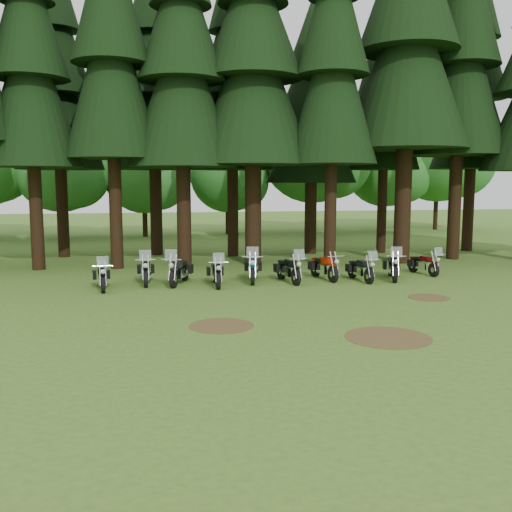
% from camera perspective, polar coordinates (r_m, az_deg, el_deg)
% --- Properties ---
extents(ground, '(120.00, 120.00, 0.00)m').
position_cam_1_polar(ground, '(18.32, 5.05, -5.01)').
color(ground, '#3D6421').
rests_on(ground, ground).
extents(pine_front_2, '(4.32, 4.32, 16.22)m').
position_cam_1_polar(pine_front_2, '(28.04, -21.83, 18.77)').
color(pine_front_2, black).
rests_on(pine_front_2, ground).
extents(pine_front_3, '(4.32, 4.32, 17.57)m').
position_cam_1_polar(pine_front_3, '(27.54, -14.39, 21.01)').
color(pine_front_3, black).
rests_on(pine_front_3, ground).
extents(pine_front_4, '(4.95, 4.95, 16.33)m').
position_cam_1_polar(pine_front_4, '(27.29, -7.48, 19.69)').
color(pine_front_4, black).
rests_on(pine_front_4, ground).
extents(pine_front_5, '(5.81, 5.81, 16.72)m').
position_cam_1_polar(pine_front_5, '(27.79, -0.30, 20.01)').
color(pine_front_5, black).
rests_on(pine_front_5, ground).
extents(pine_front_6, '(4.15, 4.15, 16.75)m').
position_cam_1_polar(pine_front_6, '(27.28, 7.72, 20.23)').
color(pine_front_6, black).
rests_on(pine_front_6, ground).
extents(pine_front_7, '(5.98, 5.98, 19.41)m').
position_cam_1_polar(pine_front_7, '(29.77, 15.04, 22.11)').
color(pine_front_7, black).
rests_on(pine_front_7, ground).
extents(pine_front_8, '(4.79, 4.79, 18.63)m').
position_cam_1_polar(pine_front_8, '(31.85, 19.91, 20.05)').
color(pine_front_8, black).
rests_on(pine_front_8, ground).
extents(pine_back_1, '(4.52, 4.52, 16.22)m').
position_cam_1_polar(pine_back_1, '(32.35, -19.34, 17.26)').
color(pine_back_1, black).
rests_on(pine_back_1, ground).
extents(pine_back_2, '(4.85, 4.85, 16.30)m').
position_cam_1_polar(pine_back_2, '(32.14, -10.26, 17.70)').
color(pine_back_2, black).
rests_on(pine_back_2, ground).
extents(pine_back_3, '(4.35, 4.35, 16.20)m').
position_cam_1_polar(pine_back_3, '(31.03, -2.40, 18.07)').
color(pine_back_3, black).
rests_on(pine_back_3, ground).
extents(pine_back_4, '(4.94, 4.94, 13.78)m').
position_cam_1_polar(pine_back_4, '(32.04, 5.62, 15.08)').
color(pine_back_4, black).
rests_on(pine_back_4, ground).
extents(pine_back_5, '(3.94, 3.94, 16.33)m').
position_cam_1_polar(pine_back_5, '(33.29, 12.84, 17.30)').
color(pine_back_5, black).
rests_on(pine_back_5, ground).
extents(pine_back_6, '(4.59, 4.59, 16.58)m').
position_cam_1_polar(pine_back_6, '(35.66, 21.03, 16.57)').
color(pine_back_6, black).
rests_on(pine_back_6, ground).
extents(decid_2, '(6.72, 6.53, 8.40)m').
position_cam_1_polar(decid_2, '(42.33, -18.64, 8.36)').
color(decid_2, black).
rests_on(decid_2, ground).
extents(decid_3, '(6.12, 5.95, 7.65)m').
position_cam_1_polar(decid_3, '(42.32, -10.78, 8.01)').
color(decid_3, black).
rests_on(decid_3, ground).
extents(decid_4, '(5.93, 5.76, 7.41)m').
position_cam_1_polar(decid_4, '(44.01, -2.49, 7.91)').
color(decid_4, black).
rests_on(decid_4, ground).
extents(decid_5, '(8.45, 8.21, 10.56)m').
position_cam_1_polar(decid_5, '(44.97, 6.25, 10.24)').
color(decid_5, black).
rests_on(decid_5, ground).
extents(decid_6, '(7.06, 6.86, 8.82)m').
position_cam_1_polar(decid_6, '(48.47, 13.28, 8.66)').
color(decid_6, black).
rests_on(decid_6, ground).
extents(decid_7, '(8.44, 8.20, 10.55)m').
position_cam_1_polar(decid_7, '(50.41, 18.25, 9.59)').
color(decid_7, black).
rests_on(decid_7, ground).
extents(dirt_patch_0, '(1.80, 1.80, 0.01)m').
position_cam_1_polar(dirt_patch_0, '(15.81, -3.48, -6.97)').
color(dirt_patch_0, '#4C3D1E').
rests_on(dirt_patch_0, ground).
extents(dirt_patch_1, '(1.40, 1.40, 0.01)m').
position_cam_1_polar(dirt_patch_1, '(20.45, 16.89, -3.99)').
color(dirt_patch_1, '#4C3D1E').
rests_on(dirt_patch_1, ground).
extents(dirt_patch_2, '(2.20, 2.20, 0.01)m').
position_cam_1_polar(dirt_patch_2, '(15.00, 13.05, -7.93)').
color(dirt_patch_2, '#4C3D1E').
rests_on(dirt_patch_2, ground).
extents(motorcycle_0, '(0.52, 2.18, 1.36)m').
position_cam_1_polar(motorcycle_0, '(21.72, -15.14, -2.07)').
color(motorcycle_0, black).
rests_on(motorcycle_0, ground).
extents(motorcycle_1, '(0.43, 2.31, 1.46)m').
position_cam_1_polar(motorcycle_1, '(22.55, -10.96, -1.53)').
color(motorcycle_1, black).
rests_on(motorcycle_1, ground).
extents(motorcycle_2, '(1.04, 2.34, 1.50)m').
position_cam_1_polar(motorcycle_2, '(22.24, -7.68, -1.55)').
color(motorcycle_2, black).
rests_on(motorcycle_2, ground).
extents(motorcycle_3, '(0.42, 2.22, 1.40)m').
position_cam_1_polar(motorcycle_3, '(21.79, -3.99, -1.77)').
color(motorcycle_3, black).
rests_on(motorcycle_3, ground).
extents(motorcycle_4, '(0.77, 2.42, 1.53)m').
position_cam_1_polar(motorcycle_4, '(22.67, -0.31, -1.29)').
color(motorcycle_4, black).
rests_on(motorcycle_4, ground).
extents(motorcycle_5, '(0.59, 2.29, 1.44)m').
position_cam_1_polar(motorcycle_5, '(22.53, 3.27, -1.43)').
color(motorcycle_5, black).
rests_on(motorcycle_5, ground).
extents(motorcycle_6, '(0.50, 2.25, 0.92)m').
position_cam_1_polar(motorcycle_6, '(23.33, 6.80, -1.20)').
color(motorcycle_6, black).
rests_on(motorcycle_6, ground).
extents(motorcycle_7, '(0.49, 2.12, 1.33)m').
position_cam_1_polar(motorcycle_7, '(23.16, 10.42, -1.39)').
color(motorcycle_7, black).
rests_on(motorcycle_7, ground).
extents(motorcycle_8, '(1.01, 2.29, 1.47)m').
position_cam_1_polar(motorcycle_8, '(23.82, 13.53, -1.13)').
color(motorcycle_8, black).
rests_on(motorcycle_8, ground).
extents(motorcycle_9, '(0.60, 2.03, 1.28)m').
position_cam_1_polar(motorcycle_9, '(25.45, 16.40, -0.83)').
color(motorcycle_9, black).
rests_on(motorcycle_9, ground).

